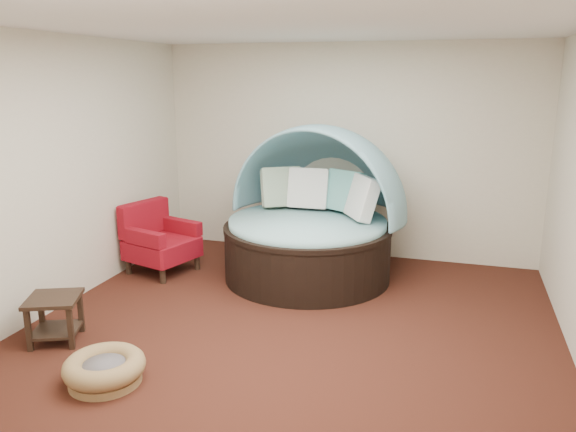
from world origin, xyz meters
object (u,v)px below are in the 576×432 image
(pet_basket, at_px, (105,369))
(side_table, at_px, (55,313))
(canopy_daybed, at_px, (312,207))
(red_armchair, at_px, (159,240))

(pet_basket, distance_m, side_table, 1.00)
(canopy_daybed, bearing_deg, pet_basket, -94.61)
(canopy_daybed, distance_m, pet_basket, 3.15)
(pet_basket, distance_m, red_armchair, 2.66)
(canopy_daybed, bearing_deg, side_table, -113.33)
(side_table, bearing_deg, red_armchair, 91.54)
(canopy_daybed, relative_size, red_armchair, 2.67)
(canopy_daybed, height_order, pet_basket, canopy_daybed)
(red_armchair, xyz_separation_m, side_table, (0.05, -1.99, -0.12))
(canopy_daybed, height_order, side_table, canopy_daybed)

